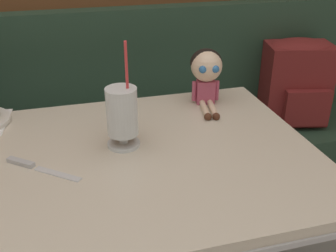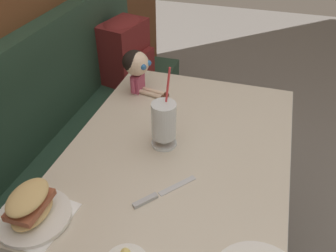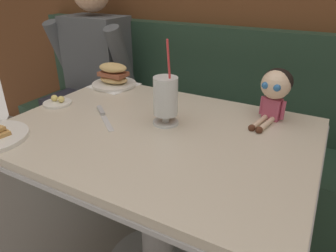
{
  "view_description": "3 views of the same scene",
  "coord_description": "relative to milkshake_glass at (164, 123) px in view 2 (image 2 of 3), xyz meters",
  "views": [
    {
      "loc": [
        -0.14,
        -0.78,
        1.33
      ],
      "look_at": [
        0.12,
        0.16,
        0.82
      ],
      "focal_mm": 42.75,
      "sensor_mm": 36.0,
      "label": 1
    },
    {
      "loc": [
        -0.97,
        -0.07,
        1.59
      ],
      "look_at": [
        -0.0,
        0.22,
        0.84
      ],
      "focal_mm": 37.79,
      "sensor_mm": 36.0,
      "label": 2
    },
    {
      "loc": [
        0.51,
        -0.67,
        1.24
      ],
      "look_at": [
        0.06,
        0.17,
        0.77
      ],
      "focal_mm": 32.74,
      "sensor_mm": 36.0,
      "label": 3
    }
  ],
  "objects": [
    {
      "name": "milkshake_glass",
      "position": [
        0.0,
        0.0,
        0.0
      ],
      "size": [
        0.1,
        0.1,
        0.32
      ],
      "color": "silver",
      "rests_on": "diner_table"
    },
    {
      "name": "sandwich_plate",
      "position": [
        -0.44,
        0.26,
        -0.05
      ],
      "size": [
        0.22,
        0.22,
        0.12
      ],
      "color": "white",
      "rests_on": "diner_table"
    },
    {
      "name": "diner_table",
      "position": [
        -0.01,
        -0.06,
        -0.3
      ],
      "size": [
        1.11,
        0.81,
        0.74
      ],
      "color": "beige",
      "rests_on": "ground"
    },
    {
      "name": "butter_knife",
      "position": [
        -0.26,
        -0.05,
        -0.1
      ],
      "size": [
        0.19,
        0.16,
        0.01
      ],
      "color": "silver",
      "rests_on": "diner_table"
    },
    {
      "name": "backpack",
      "position": [
        0.92,
        0.54,
        -0.18
      ],
      "size": [
        0.34,
        0.3,
        0.41
      ],
      "color": "maroon",
      "rests_on": "booth_bench"
    },
    {
      "name": "booth_bench",
      "position": [
        -0.01,
        0.57,
        -0.51
      ],
      "size": [
        2.6,
        0.48,
        1.0
      ],
      "color": "#233D2D",
      "rests_on": "ground"
    },
    {
      "name": "seated_doll",
      "position": [
        0.34,
        0.23,
        0.03
      ],
      "size": [
        0.13,
        0.23,
        0.2
      ],
      "color": "#B74C6B",
      "rests_on": "diner_table"
    }
  ]
}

